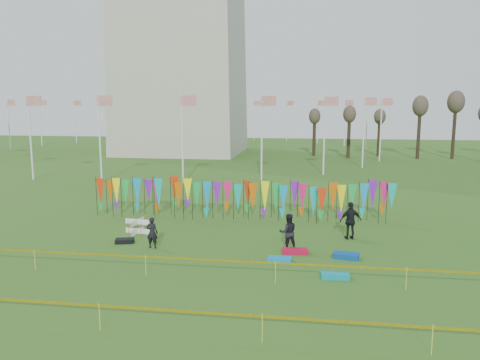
# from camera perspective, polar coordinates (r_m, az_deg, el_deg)

# --- Properties ---
(ground) EXTENTS (160.00, 160.00, 0.00)m
(ground) POSITION_cam_1_polar(r_m,az_deg,el_deg) (20.75, -4.13, -10.39)
(ground) COLOR #2F5919
(ground) RESTS_ON ground
(flagpole_ring) EXTENTS (57.40, 56.16, 8.00)m
(flagpole_ring) POSITION_cam_1_polar(r_m,az_deg,el_deg) (69.60, -6.91, 6.65)
(flagpole_ring) COLOR silver
(flagpole_ring) RESTS_ON ground
(banner_row) EXTENTS (18.64, 0.64, 2.37)m
(banner_row) POSITION_cam_1_polar(r_m,az_deg,el_deg) (28.65, 0.17, -1.79)
(banner_row) COLOR black
(banner_row) RESTS_ON ground
(caution_tape_near) EXTENTS (26.00, 0.02, 0.90)m
(caution_tape_near) POSITION_cam_1_polar(r_m,az_deg,el_deg) (19.10, -5.84, -9.68)
(caution_tape_near) COLOR #E7C804
(caution_tape_near) RESTS_ON ground
(caution_tape_far) EXTENTS (26.00, 0.02, 0.90)m
(caution_tape_far) POSITION_cam_1_polar(r_m,az_deg,el_deg) (14.89, -10.46, -15.39)
(caution_tape_far) COLOR #E7C804
(caution_tape_far) RESTS_ON ground
(box_kite) EXTENTS (0.74, 0.74, 0.83)m
(box_kite) POSITION_cam_1_polar(r_m,az_deg,el_deg) (26.09, -12.37, -5.54)
(box_kite) COLOR red
(box_kite) RESTS_ON ground
(person_left) EXTENTS (0.59, 0.44, 1.55)m
(person_left) POSITION_cam_1_polar(r_m,az_deg,el_deg) (23.31, -10.66, -6.33)
(person_left) COLOR black
(person_left) RESTS_ON ground
(person_mid) EXTENTS (0.98, 0.74, 1.80)m
(person_mid) POSITION_cam_1_polar(r_m,az_deg,el_deg) (22.66, 5.89, -6.34)
(person_mid) COLOR black
(person_mid) RESTS_ON ground
(person_right) EXTENTS (1.29, 0.94, 1.97)m
(person_right) POSITION_cam_1_polar(r_m,az_deg,el_deg) (25.03, 13.33, -4.84)
(person_right) COLOR black
(person_right) RESTS_ON ground
(kite_bag_turquoise) EXTENTS (1.09, 0.58, 0.21)m
(kite_bag_turquoise) POSITION_cam_1_polar(r_m,az_deg,el_deg) (21.22, 4.86, -9.64)
(kite_bag_turquoise) COLOR #0D89C5
(kite_bag_turquoise) RESTS_ON ground
(kite_bag_blue) EXTENTS (1.22, 0.79, 0.24)m
(kite_bag_blue) POSITION_cam_1_polar(r_m,az_deg,el_deg) (22.18, 12.81, -8.97)
(kite_bag_blue) COLOR #09469B
(kite_bag_blue) RESTS_ON ground
(kite_bag_red) EXTENTS (1.25, 0.67, 0.22)m
(kite_bag_red) POSITION_cam_1_polar(r_m,az_deg,el_deg) (22.45, 6.72, -8.61)
(kite_bag_red) COLOR red
(kite_bag_red) RESTS_ON ground
(kite_bag_black) EXTENTS (1.02, 0.75, 0.21)m
(kite_bag_black) POSITION_cam_1_polar(r_m,az_deg,el_deg) (24.65, -13.89, -7.20)
(kite_bag_black) COLOR black
(kite_bag_black) RESTS_ON ground
(kite_bag_teal) EXTENTS (1.16, 0.61, 0.22)m
(kite_bag_teal) POSITION_cam_1_polar(r_m,az_deg,el_deg) (19.65, 11.50, -11.36)
(kite_bag_teal) COLOR #0B92A3
(kite_bag_teal) RESTS_ON ground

